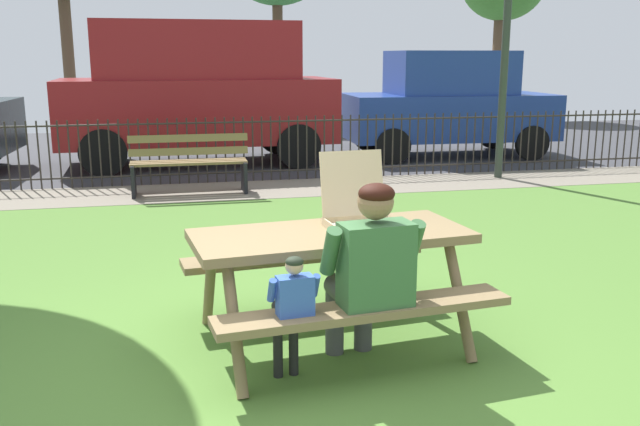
{
  "coord_description": "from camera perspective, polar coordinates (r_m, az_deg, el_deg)",
  "views": [
    {
      "loc": [
        -0.43,
        -3.69,
        1.89
      ],
      "look_at": [
        0.66,
        1.2,
        0.75
      ],
      "focal_mm": 38.78,
      "sensor_mm": 36.0,
      "label": 1
    }
  ],
  "objects": [
    {
      "name": "ground",
      "position": [
        5.44,
        -7.26,
        -7.7
      ],
      "size": [
        28.0,
        10.79,
        0.02
      ],
      "primitive_type": "cube",
      "color": "#507C31"
    },
    {
      "name": "cobblestone_walkway",
      "position": [
        9.97,
        -9.8,
        1.71
      ],
      "size": [
        28.0,
        1.4,
        0.01
      ],
      "primitive_type": "cube",
      "color": "gray"
    },
    {
      "name": "street_asphalt",
      "position": [
        14.54,
        -10.73,
        5.14
      ],
      "size": [
        28.0,
        7.86,
        0.01
      ],
      "primitive_type": "cube",
      "color": "#38383D"
    },
    {
      "name": "picnic_table_foreground",
      "position": [
        4.56,
        0.9,
        -3.64
      ],
      "size": [
        1.95,
        1.67,
        0.79
      ],
      "color": "olive",
      "rests_on": "ground"
    },
    {
      "name": "pizza_box_open",
      "position": [
        4.61,
        3.24,
        0.24
      ],
      "size": [
        0.49,
        0.54,
        0.49
      ],
      "color": "tan",
      "rests_on": "picnic_table_foreground"
    },
    {
      "name": "adult_at_table",
      "position": [
        4.12,
        4.08,
        -4.62
      ],
      "size": [
        0.63,
        0.62,
        1.19
      ],
      "color": "#464646",
      "rests_on": "ground"
    },
    {
      "name": "child_at_table",
      "position": [
        3.99,
        -2.34,
        -7.67
      ],
      "size": [
        0.31,
        0.3,
        0.81
      ],
      "color": "black",
      "rests_on": "ground"
    },
    {
      "name": "iron_fence_streetside",
      "position": [
        10.58,
        -10.1,
        5.13
      ],
      "size": [
        23.68,
        0.03,
        0.99
      ],
      "color": "#2D2823",
      "rests_on": "ground"
    },
    {
      "name": "park_bench_center",
      "position": [
        9.76,
        -10.74,
        3.93
      ],
      "size": [
        1.6,
        0.46,
        0.85
      ],
      "color": "olive",
      "rests_on": "ground"
    },
    {
      "name": "lamp_post_walkway",
      "position": [
        11.22,
        15.25,
        16.38
      ],
      "size": [
        0.28,
        0.28,
        4.41
      ],
      "color": "#2D382D",
      "rests_on": "ground"
    },
    {
      "name": "parked_car_left",
      "position": [
        12.46,
        -10.08,
        9.97
      ],
      "size": [
        4.76,
        2.2,
        2.46
      ],
      "color": "maroon",
      "rests_on": "ground"
    },
    {
      "name": "parked_car_center",
      "position": [
        13.53,
        10.57,
        8.92
      ],
      "size": [
        3.96,
        1.96,
        1.98
      ],
      "color": "navy",
      "rests_on": "ground"
    }
  ]
}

